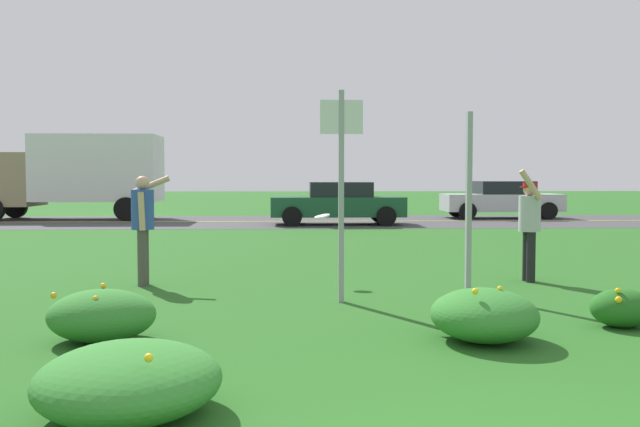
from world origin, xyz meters
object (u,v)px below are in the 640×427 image
sign_post_by_roadside (469,204)px  box_truck_tan (74,172)px  car_silver_center_left (502,199)px  frisbee_white (322,216)px  person_catcher_red_cap_gray_shirt (529,221)px  sign_post_near_path (341,175)px  car_dark_green_center_right (338,203)px  person_thrower_blue_shirt (143,220)px

sign_post_by_roadside → box_truck_tan: (-10.70, 17.50, 0.53)m
car_silver_center_left → box_truck_tan: box_truck_tan is taller
car_silver_center_left → box_truck_tan: size_ratio=0.67×
frisbee_white → person_catcher_red_cap_gray_shirt: bearing=-1.4°
sign_post_near_path → car_silver_center_left: bearing=67.1°
sign_post_near_path → sign_post_by_roadside: bearing=14.7°
frisbee_white → sign_post_near_path: bearing=-84.3°
frisbee_white → box_truck_tan: bearing=118.2°
car_silver_center_left → car_dark_green_center_right: 7.41m
sign_post_by_roadside → person_thrower_blue_shirt: bearing=167.4°
person_thrower_blue_shirt → frisbee_white: person_thrower_blue_shirt is taller
person_thrower_blue_shirt → box_truck_tan: (-5.98, 16.44, 0.80)m
person_catcher_red_cap_gray_shirt → box_truck_tan: size_ratio=0.26×
sign_post_near_path → sign_post_by_roadside: sign_post_near_path is taller
person_thrower_blue_shirt → frisbee_white: (2.73, 0.22, 0.03)m
frisbee_white → box_truck_tan: (-8.71, 16.22, 0.77)m
sign_post_by_roadside → sign_post_near_path: bearing=-165.3°
sign_post_by_roadside → box_truck_tan: bearing=121.4°
car_silver_center_left → car_dark_green_center_right: same height
person_catcher_red_cap_gray_shirt → frisbee_white: person_catcher_red_cap_gray_shirt is taller
sign_post_near_path → person_catcher_red_cap_gray_shirt: size_ratio=1.57×
person_catcher_red_cap_gray_shirt → car_dark_green_center_right: size_ratio=0.39×
sign_post_by_roadside → person_thrower_blue_shirt: (-4.72, 1.05, -0.28)m
person_thrower_blue_shirt → frisbee_white: 2.74m
sign_post_by_roadside → frisbee_white: (-1.99, 1.27, -0.24)m
sign_post_near_path → frisbee_white: sign_post_near_path is taller
car_dark_green_center_right → box_truck_tan: bearing=161.6°
frisbee_white → car_silver_center_left: (7.77, 16.22, -0.29)m
car_silver_center_left → box_truck_tan: (-16.48, -0.00, 1.06)m
sign_post_near_path → sign_post_by_roadside: size_ratio=1.09×
person_thrower_blue_shirt → car_dark_green_center_right: 13.72m
sign_post_near_path → box_truck_tan: (-8.88, 17.97, 0.13)m
person_catcher_red_cap_gray_shirt → car_silver_center_left: 16.92m
person_thrower_blue_shirt → person_catcher_red_cap_gray_shirt: size_ratio=0.94×
car_dark_green_center_right → sign_post_near_path: bearing=-93.7°
sign_post_by_roadside → car_dark_green_center_right: (-0.86, 14.21, -0.54)m
sign_post_by_roadside → frisbee_white: bearing=147.4°
sign_post_by_roadside → car_silver_center_left: (5.78, 17.50, -0.54)m
sign_post_by_roadside → car_silver_center_left: size_ratio=0.57×
sign_post_near_path → frisbee_white: 1.87m
sign_post_near_path → car_silver_center_left: 19.54m
person_catcher_red_cap_gray_shirt → frisbee_white: bearing=178.6°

